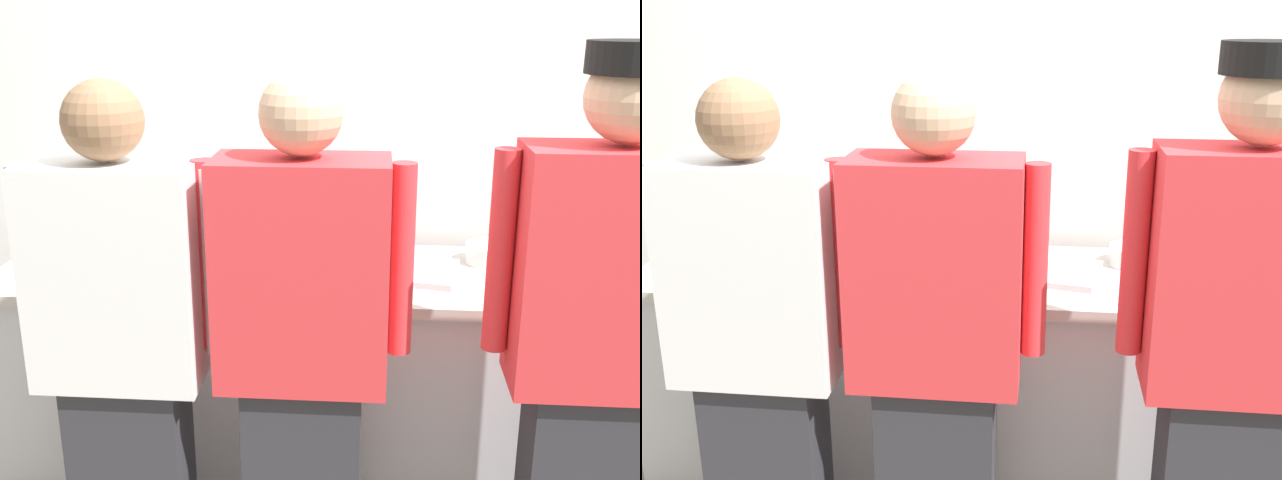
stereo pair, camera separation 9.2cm
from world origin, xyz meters
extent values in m
cube|color=silver|center=(0.00, 0.83, 1.42)|extent=(4.13, 0.10, 2.84)
cube|color=silver|center=(0.00, 0.36, 0.43)|extent=(2.58, 0.62, 0.86)
cube|color=#B7B2A8|center=(0.00, 0.36, 0.88)|extent=(2.63, 0.68, 0.04)
cube|color=white|center=(-0.63, -0.32, 1.12)|extent=(0.47, 0.24, 0.64)
cylinder|color=white|center=(-0.90, -0.28, 1.15)|extent=(0.07, 0.07, 0.54)
cylinder|color=white|center=(-0.36, -0.28, 1.15)|extent=(0.07, 0.07, 0.54)
sphere|color=#8C6647|center=(-0.63, -0.32, 1.55)|extent=(0.22, 0.22, 0.22)
cube|color=red|center=(-0.11, -0.31, 1.14)|extent=(0.48, 0.24, 0.64)
cylinder|color=red|center=(-0.38, -0.27, 1.17)|extent=(0.07, 0.07, 0.55)
cylinder|color=red|center=(0.17, -0.27, 1.17)|extent=(0.07, 0.07, 0.55)
sphere|color=tan|center=(-0.11, -0.31, 1.57)|extent=(0.22, 0.22, 0.22)
cube|color=red|center=(0.71, -0.33, 1.17)|extent=(0.49, 0.24, 0.66)
cylinder|color=red|center=(0.43, -0.29, 1.21)|extent=(0.07, 0.07, 0.56)
sphere|color=tan|center=(0.71, -0.33, 1.62)|extent=(0.23, 0.23, 0.23)
cylinder|color=black|center=(0.71, -0.33, 1.72)|extent=(0.24, 0.24, 0.08)
cylinder|color=white|center=(0.54, 0.51, 0.91)|extent=(0.20, 0.20, 0.01)
cylinder|color=white|center=(0.54, 0.51, 0.92)|extent=(0.20, 0.20, 0.01)
cylinder|color=white|center=(0.54, 0.51, 0.93)|extent=(0.20, 0.20, 0.01)
cylinder|color=white|center=(0.54, 0.51, 0.95)|extent=(0.20, 0.20, 0.01)
cylinder|color=white|center=(0.54, 0.51, 0.96)|extent=(0.20, 0.20, 0.01)
cylinder|color=white|center=(0.54, 0.51, 0.97)|extent=(0.20, 0.20, 0.01)
cylinder|color=#B7BABF|center=(0.85, 0.38, 0.96)|extent=(0.39, 0.39, 0.10)
cube|color=#B7BABF|center=(0.16, 0.37, 0.92)|extent=(0.51, 0.38, 0.02)
cylinder|color=#E5E066|center=(-0.46, 0.40, 0.98)|extent=(0.06, 0.06, 0.14)
cone|color=#E5E066|center=(-0.46, 0.40, 1.07)|extent=(0.05, 0.05, 0.04)
cylinder|color=white|center=(-0.74, 0.19, 0.93)|extent=(0.09, 0.09, 0.04)
cylinder|color=#5B932D|center=(-0.74, 0.19, 0.94)|extent=(0.08, 0.08, 0.01)
cylinder|color=white|center=(-0.59, 0.24, 0.93)|extent=(0.10, 0.10, 0.05)
cylinder|color=#5B932D|center=(-0.59, 0.24, 0.94)|extent=(0.08, 0.08, 0.01)
cylinder|color=white|center=(-0.14, 0.51, 0.95)|extent=(0.09, 0.09, 0.09)
cube|color=#B7BABF|center=(-0.74, 0.40, 0.91)|extent=(0.19, 0.03, 0.01)
cube|color=black|center=(-0.88, 0.40, 0.91)|extent=(0.09, 0.03, 0.02)
camera|label=1|loc=(0.09, -2.19, 1.83)|focal=41.09mm
camera|label=2|loc=(0.18, -2.18, 1.83)|focal=41.09mm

